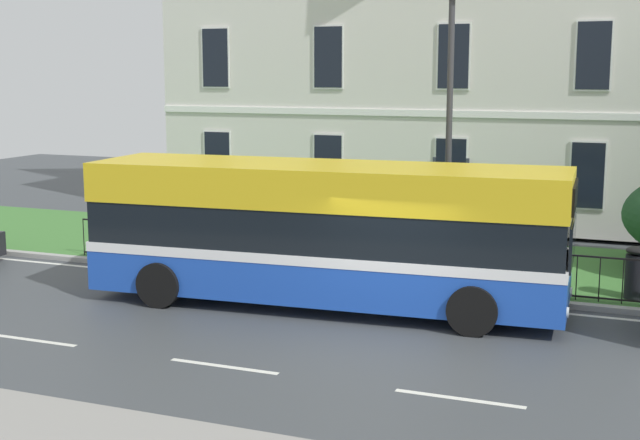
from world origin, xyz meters
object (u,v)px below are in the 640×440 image
(georgian_townhouse, at_px, (487,21))
(street_lamp_post, at_px, (449,113))
(single_decker_bus, at_px, (326,232))
(litter_bin, at_px, (638,272))

(georgian_townhouse, xyz_separation_m, street_lamp_post, (1.41, -11.21, -2.62))
(georgian_townhouse, height_order, single_decker_bus, georgian_townhouse)
(georgian_townhouse, distance_m, street_lamp_post, 11.60)
(single_decker_bus, bearing_deg, georgian_townhouse, 84.15)
(street_lamp_post, bearing_deg, litter_bin, -1.77)
(single_decker_bus, distance_m, litter_bin, 6.66)
(georgian_townhouse, bearing_deg, street_lamp_post, -82.84)
(single_decker_bus, bearing_deg, litter_bin, 18.86)
(litter_bin, bearing_deg, single_decker_bus, -157.45)
(single_decker_bus, bearing_deg, street_lamp_post, 50.30)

